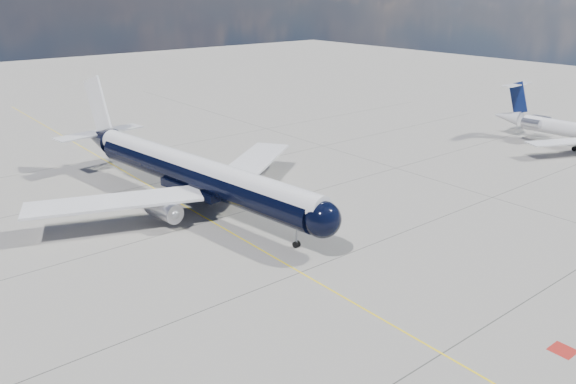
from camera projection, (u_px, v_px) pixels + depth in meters
name	position (u px, v px, depth m)	size (l,w,h in m)	color
ground	(187.00, 208.00, 63.88)	(320.00, 320.00, 0.00)	gray
taxiway_centerline	(211.00, 221.00, 60.23)	(0.16, 160.00, 0.01)	yellow
red_marking	(563.00, 350.00, 38.65)	(1.60, 1.60, 0.01)	maroon
main_airliner	(191.00, 172.00, 63.30)	(36.53, 44.78, 12.95)	black
regional_jet	(576.00, 130.00, 86.93)	(23.87, 27.43, 9.29)	silver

